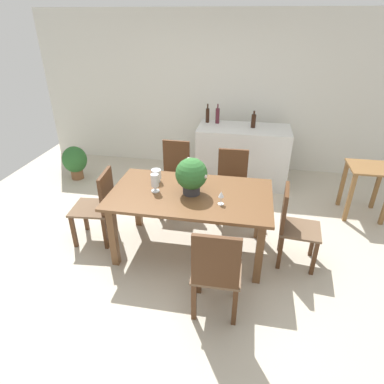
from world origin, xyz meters
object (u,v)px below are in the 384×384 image
object	(u,v)px
crystal_vase_left	(156,175)
crystal_vase_center_near	(155,181)
chair_near_right	(216,271)
chair_far_left	(175,174)
flower_centerpiece	(191,175)
dining_table	(191,201)
chair_far_right	(232,180)
chair_foot_end	(292,223)
wine_bottle_clear	(218,116)
kitchen_counter	(242,155)
side_table	(367,180)
wine_bottle_amber	(208,115)
chair_head_end	(99,204)
potted_plant_floor	(75,161)
wine_glass	(221,195)
wine_bottle_dark	(253,121)

from	to	relation	value
crystal_vase_left	crystal_vase_center_near	size ratio (longest dim) A/B	0.74
chair_near_right	chair_far_left	distance (m)	2.02
chair_far_left	flower_centerpiece	distance (m)	1.11
dining_table	chair_far_right	size ratio (longest dim) A/B	1.92
chair_foot_end	wine_bottle_clear	distance (m)	2.44
flower_centerpiece	kitchen_counter	world-z (taller)	flower_centerpiece
crystal_vase_center_near	side_table	bearing A→B (deg)	25.73
crystal_vase_left	chair_far_left	bearing A→B (deg)	86.50
dining_table	flower_centerpiece	size ratio (longest dim) A/B	4.34
dining_table	chair_foot_end	size ratio (longest dim) A/B	1.94
chair_near_right	wine_bottle_amber	bearing A→B (deg)	-81.14
chair_head_end	dining_table	bearing A→B (deg)	84.09
chair_near_right	crystal_vase_center_near	bearing A→B (deg)	-49.35
crystal_vase_center_near	chair_far_left	bearing A→B (deg)	90.41
flower_centerpiece	potted_plant_floor	bearing A→B (deg)	145.71
crystal_vase_left	side_table	bearing A→B (deg)	21.05
chair_near_right	kitchen_counter	bearing A→B (deg)	-92.55
dining_table	wine_glass	world-z (taller)	wine_glass
flower_centerpiece	chair_near_right	bearing A→B (deg)	-67.08
chair_near_right	flower_centerpiece	distance (m)	1.10
flower_centerpiece	wine_glass	distance (m)	0.40
wine_bottle_dark	wine_bottle_amber	distance (m)	0.76
chair_far_left	crystal_vase_left	xyz separation A→B (m)	(-0.04, -0.73, 0.33)
crystal_vase_center_near	potted_plant_floor	xyz separation A→B (m)	(-1.89, 1.59, -0.57)
wine_glass	crystal_vase_center_near	bearing A→B (deg)	168.93
crystal_vase_left	potted_plant_floor	bearing A→B (deg)	143.54
wine_bottle_clear	side_table	distance (m)	2.39
chair_foot_end	chair_head_end	xyz separation A→B (m)	(-2.23, 0.00, 0.01)
dining_table	wine_bottle_amber	distance (m)	2.19
wine_bottle_dark	flower_centerpiece	bearing A→B (deg)	-106.98
wine_bottle_amber	chair_head_end	bearing A→B (deg)	-114.75
chair_far_left	wine_bottle_dark	xyz separation A→B (m)	(1.02, 1.07, 0.50)
chair_foot_end	wine_glass	distance (m)	0.87
crystal_vase_center_near	kitchen_counter	world-z (taller)	crystal_vase_center_near
chair_far_right	wine_bottle_dark	xyz separation A→B (m)	(0.22, 1.08, 0.53)
flower_centerpiece	wine_bottle_amber	bearing A→B (deg)	93.52
dining_table	chair_far_right	distance (m)	1.01
flower_centerpiece	crystal_vase_center_near	size ratio (longest dim) A/B	1.96
potted_plant_floor	chair_near_right	bearing A→B (deg)	-42.82
chair_foot_end	chair_near_right	world-z (taller)	chair_near_right
flower_centerpiece	wine_bottle_dark	bearing A→B (deg)	73.02
chair_foot_end	potted_plant_floor	size ratio (longest dim) A/B	1.60
chair_foot_end	wine_bottle_clear	world-z (taller)	wine_bottle_clear
dining_table	wine_bottle_clear	world-z (taller)	wine_bottle_clear
wine_bottle_dark	side_table	xyz separation A→B (m)	(1.57, -0.79, -0.51)
chair_far_right	wine_glass	xyz separation A→B (m)	(-0.05, -1.10, 0.36)
side_table	potted_plant_floor	world-z (taller)	side_table
chair_far_left	kitchen_counter	bearing A→B (deg)	50.30
flower_centerpiece	wine_bottle_amber	xyz separation A→B (m)	(-0.13, 2.15, 0.06)
chair_far_right	chair_far_left	size ratio (longest dim) A/B	0.93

